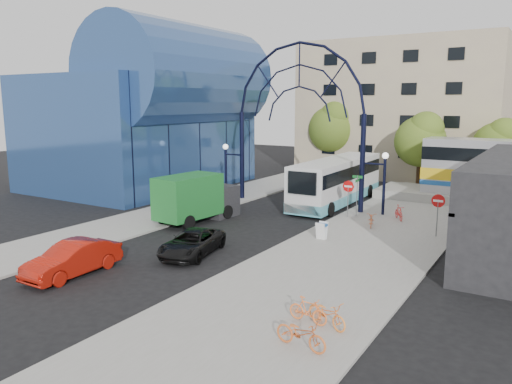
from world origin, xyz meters
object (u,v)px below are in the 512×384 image
Objects in this scene: gateway_arch at (299,91)px; do_not_enter_sign at (438,205)px; red_sedan at (73,259)px; bike_far_c at (301,334)px; green_truck at (197,198)px; black_suv at (192,243)px; bike_far_a at (327,313)px; street_name_sign at (357,187)px; bike_far_b at (308,310)px; bike_near_a at (371,219)px; tree_north_c at (499,144)px; tree_north_a at (421,139)px; tree_north_b at (334,126)px; stop_sign at (348,190)px; sandwich_board at (322,229)px; bike_near_b at (399,213)px; city_bus at (337,180)px.

do_not_enter_sign is (11.00, -4.00, -6.58)m from gateway_arch.
red_sedan is 2.51× the size of bike_far_c.
do_not_enter_sign reaches higher than red_sedan.
do_not_enter_sign is at bearing 19.78° from green_truck.
black_suv is 2.62× the size of bike_far_a.
street_name_sign is 1.83× the size of bike_far_b.
bike_far_c is at bearing -155.59° from bike_far_b.
black_suv is 2.68× the size of bike_near_a.
red_sedan is 3.03× the size of bike_far_b.
do_not_enter_sign is at bearing -93.58° from tree_north_c.
tree_north_a is 0.88× the size of tree_north_b.
street_name_sign is 17.50m from bike_far_b.
gateway_arch reaches higher than street_name_sign.
tree_north_a is 1.08× the size of tree_north_c.
bike_far_b is (11.41, 0.83, -0.19)m from red_sedan.
black_suv is at bearing -108.78° from street_name_sign.
bike_far_c is (12.03, -0.95, -0.16)m from red_sedan.
bike_far_a is 1.88m from bike_far_c.
red_sedan is (-13.88, -33.01, -3.51)m from tree_north_c.
red_sedan is at bearing -111.46° from street_name_sign.
red_sedan reaches higher than bike_near_a.
green_truck is at bearing -144.28° from stop_sign.
black_suv is (-5.16, -25.79, -3.97)m from tree_north_a.
bike_far_b is (8.70, -4.38, -0.06)m from black_suv.
tree_north_a is at bearing 88.50° from sandwich_board.
sandwich_board is (5.60, -8.02, -7.81)m from gateway_arch.
bike_far_c is at bearing -97.19° from bike_near_a.
red_sedan is at bearing -149.87° from bike_near_b.
bike_near_a is 0.98× the size of bike_far_a.
sandwich_board is at bearing -68.41° from tree_north_b.
street_name_sign is (0.40, 0.60, 0.14)m from stop_sign.
tree_north_b is 24.10m from green_truck.
street_name_sign is at bearing 155.84° from do_not_enter_sign.
stop_sign is 3.61m from bike_near_b.
city_bus is 2.72× the size of red_sedan.
red_sedan reaches higher than bike_far_a.
gateway_arch reaches higher than bike_near_a.
tree_north_a is (1.32, 13.93, 2.61)m from stop_sign.
tree_north_a is at bearing 74.62° from red_sedan.
bike_near_a is (7.00, -3.62, -7.98)m from gateway_arch.
tree_north_b is at bearing 172.88° from tree_north_c.
bike_far_b is at bearing -68.39° from tree_north_b.
bike_far_a reaches higher than bike_near_a.
gateway_arch is at bearing 71.43° from green_truck.
bike_near_a is (10.39, 4.27, -1.00)m from green_truck.
city_bus reaches higher than green_truck.
do_not_enter_sign reaches higher than bike_far_c.
red_sedan is (-6.95, -17.69, -1.36)m from street_name_sign.
gateway_arch reaches higher than bike_near_b.
bike_near_b is at bearing -54.99° from tree_north_b.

